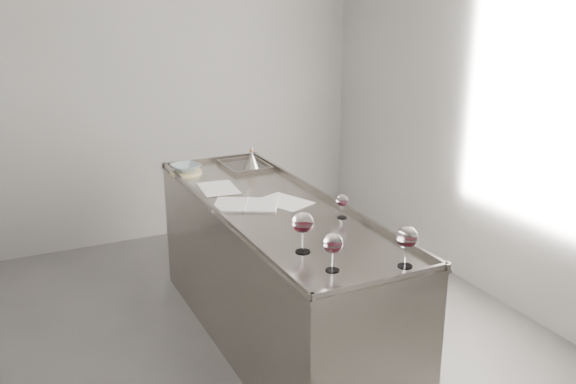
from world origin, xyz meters
name	(u,v)px	position (x,y,z in m)	size (l,w,h in m)	color
room_shell	(211,154)	(0.00, 0.00, 1.40)	(4.54, 5.04, 2.84)	#575451
counter	(275,276)	(0.50, 0.30, 0.47)	(0.77, 2.42, 0.97)	gray
wine_glass_left	(303,223)	(0.34, -0.41, 1.10)	(0.11, 0.11, 0.22)	white
wine_glass_middle	(333,244)	(0.36, -0.67, 1.08)	(0.10, 0.10, 0.19)	white
wine_glass_right	(407,238)	(0.70, -0.78, 1.09)	(0.11, 0.11, 0.21)	white
wine_glass_small	(342,201)	(0.77, -0.05, 1.04)	(0.07, 0.07, 0.14)	white
notebook	(246,205)	(0.35, 0.39, 0.95)	(0.47, 0.42, 0.02)	white
loose_paper_top	(285,202)	(0.60, 0.36, 0.94)	(0.23, 0.33, 0.00)	silver
loose_paper_under	(218,188)	(0.31, 0.80, 0.94)	(0.23, 0.33, 0.00)	white
trivet	(186,172)	(0.23, 1.24, 0.95)	(0.23, 0.23, 0.02)	beige
ceramic_bowl	(186,168)	(0.23, 1.24, 0.98)	(0.20, 0.20, 0.05)	#98ADB1
wine_funnel	(252,162)	(0.70, 1.14, 1.00)	(0.13, 0.13, 0.19)	#9E978C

